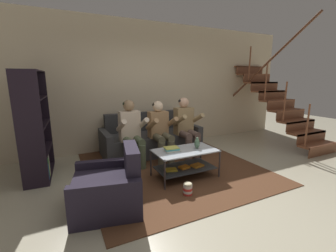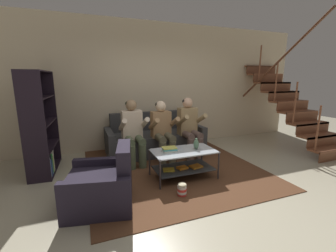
% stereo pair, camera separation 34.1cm
% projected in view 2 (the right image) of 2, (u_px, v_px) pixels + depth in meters
% --- Properties ---
extents(ground, '(16.80, 16.80, 0.00)m').
position_uv_depth(ground, '(194.00, 188.00, 3.38)').
color(ground, '#AFA88D').
extents(back_partition, '(8.40, 0.12, 2.90)m').
position_uv_depth(back_partition, '(147.00, 86.00, 5.33)').
color(back_partition, beige).
rests_on(back_partition, ground).
extents(staircase_run, '(1.00, 2.54, 2.89)m').
position_uv_depth(staircase_run, '(289.00, 100.00, 5.44)').
color(staircase_run, brown).
rests_on(staircase_run, ground).
extents(couch, '(2.10, 0.93, 0.87)m').
position_uv_depth(couch, '(155.00, 139.00, 5.02)').
color(couch, '#3B3D3F').
rests_on(couch, ground).
extents(person_seated_left, '(0.50, 0.58, 1.23)m').
position_uv_depth(person_seated_left, '(133.00, 130.00, 4.24)').
color(person_seated_left, '#4F5A3F').
rests_on(person_seated_left, ground).
extents(person_seated_middle, '(0.50, 0.58, 1.19)m').
position_uv_depth(person_seated_middle, '(163.00, 128.00, 4.45)').
color(person_seated_middle, brown).
rests_on(person_seated_middle, ground).
extents(person_seated_right, '(0.50, 0.58, 1.23)m').
position_uv_depth(person_seated_right, '(190.00, 125.00, 4.65)').
color(person_seated_right, brown).
rests_on(person_seated_right, ground).
extents(coffee_table, '(1.03, 0.57, 0.47)m').
position_uv_depth(coffee_table, '(183.00, 160.00, 3.69)').
color(coffee_table, '#AAB4BF').
rests_on(coffee_table, ground).
extents(area_rug, '(3.00, 3.41, 0.01)m').
position_uv_depth(area_rug, '(169.00, 164.00, 4.31)').
color(area_rug, '#53321E').
rests_on(area_rug, ground).
extents(vase, '(0.09, 0.09, 0.19)m').
position_uv_depth(vase, '(196.00, 144.00, 3.72)').
color(vase, '#4C6D50').
rests_on(vase, coffee_table).
extents(book_stack, '(0.25, 0.20, 0.07)m').
position_uv_depth(book_stack, '(170.00, 149.00, 3.61)').
color(book_stack, silver).
rests_on(book_stack, coffee_table).
extents(bookshelf, '(0.42, 1.12, 1.75)m').
position_uv_depth(bookshelf, '(38.00, 133.00, 3.84)').
color(bookshelf, black).
rests_on(bookshelf, ground).
extents(armchair, '(0.96, 0.99, 0.79)m').
position_uv_depth(armchair, '(103.00, 186.00, 2.90)').
color(armchair, black).
rests_on(armchair, ground).
extents(popcorn_tub, '(0.13, 0.13, 0.19)m').
position_uv_depth(popcorn_tub, '(182.00, 189.00, 3.15)').
color(popcorn_tub, red).
rests_on(popcorn_tub, ground).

